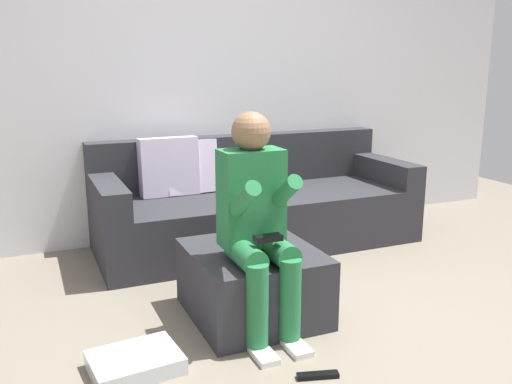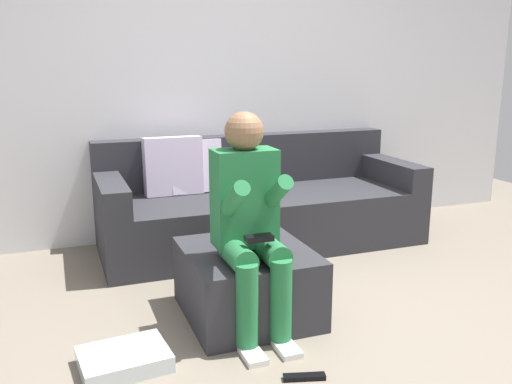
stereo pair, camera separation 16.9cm
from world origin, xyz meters
TOP-DOWN VIEW (x-y plane):
  - ground_plane at (0.00, 0.00)m, footprint 7.61×7.61m
  - wall_back at (0.00, 2.13)m, footprint 5.85×0.10m
  - couch_sectional at (0.20, 1.68)m, footprint 2.45×0.91m
  - ottoman at (-0.30, 0.51)m, footprint 0.68×0.73m
  - person_seated at (-0.34, 0.34)m, footprint 0.32×0.55m
  - storage_bin at (-1.02, 0.19)m, footprint 0.43×0.34m
  - remote_near_ottoman at (-0.28, -0.19)m, footprint 0.20×0.09m

SIDE VIEW (x-z plane):
  - ground_plane at x=0.00m, z-range 0.00..0.00m
  - remote_near_ottoman at x=-0.28m, z-range 0.00..0.02m
  - storage_bin at x=-1.02m, z-range 0.00..0.08m
  - ottoman at x=-0.30m, z-range 0.00..0.39m
  - couch_sectional at x=0.20m, z-range -0.13..0.72m
  - person_seated at x=-0.34m, z-range 0.05..1.20m
  - wall_back at x=0.00m, z-range 0.00..2.75m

